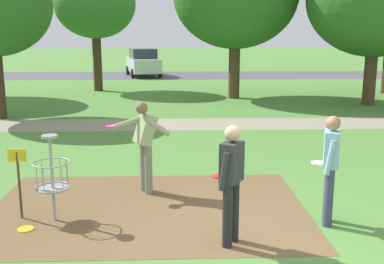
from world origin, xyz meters
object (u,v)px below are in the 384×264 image
Objects in this scene: parked_car_leftmost at (143,62)px; player_throwing at (231,178)px; player_waiting_left at (330,164)px; tree_far_left at (95,4)px; player_foreground_watching at (145,141)px; frisbee_mid_grass at (26,229)px; disc_golf_basket at (48,175)px.

player_throwing is at bearing -83.60° from parked_car_leftmost.
player_throwing is 1.00× the size of player_waiting_left.
player_foreground_watching is at bearing -77.84° from tree_far_left.
player_waiting_left reaches higher than frisbee_mid_grass.
disc_golf_basket is 0.23× the size of tree_far_left.
tree_far_left is (-1.59, 16.99, 4.25)m from frisbee_mid_grass.
player_foreground_watching is 23.35m from parked_car_leftmost.
frisbee_mid_grass is at bearing -90.42° from parked_car_leftmost.
player_foreground_watching is 1.00× the size of player_throwing.
player_throwing is at bearing -157.61° from player_waiting_left.
tree_far_left reaches higher than player_waiting_left.
disc_golf_basket is 0.81× the size of player_waiting_left.
parked_car_leftmost is at bearing 89.58° from frisbee_mid_grass.
player_waiting_left is 25.25m from parked_car_leftmost.
player_waiting_left is at bearing -3.82° from disc_golf_basket.
player_foreground_watching is 2.58m from player_throwing.
frisbee_mid_grass is (-0.29, -0.37, -0.74)m from disc_golf_basket.
parked_car_leftmost is at bearing 100.18° from player_waiting_left.
disc_golf_basket is 17.10m from tree_far_left.
disc_golf_basket is 1.92m from player_foreground_watching.
player_throwing is at bearing -75.23° from tree_far_left.
player_foreground_watching and player_throwing have the same top height.
player_waiting_left is 0.38× the size of parked_car_leftmost.
disc_golf_basket is 0.81× the size of player_foreground_watching.
parked_car_leftmost reaches higher than player_waiting_left.
player_waiting_left is 0.29× the size of tree_far_left.
disc_golf_basket is 5.66× the size of frisbee_mid_grass.
parked_car_leftmost reaches higher than disc_golf_basket.
disc_golf_basket is at bearing 176.18° from player_waiting_left.
frisbee_mid_grass is at bearing -128.84° from disc_golf_basket.
parked_car_leftmost is at bearing 96.40° from player_throwing.
player_foreground_watching is at bearing 120.95° from player_throwing.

